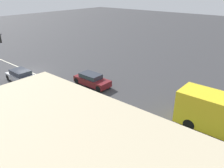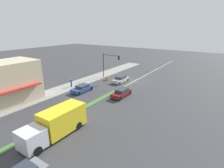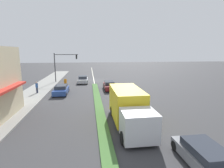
% 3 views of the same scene
% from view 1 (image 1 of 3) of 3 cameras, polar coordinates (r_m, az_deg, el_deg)
% --- Properties ---
extents(ground_plane, '(160.00, 160.00, 0.00)m').
position_cam_1_polar(ground_plane, '(18.02, 10.52, -10.17)').
color(ground_plane, '#38383A').
extents(lane_marking_center, '(0.16, 60.00, 0.01)m').
position_cam_1_polar(lane_marking_center, '(29.99, -20.55, 2.94)').
color(lane_marking_center, beige).
rests_on(lane_marking_center, ground).
extents(pedestrian, '(0.34, 0.34, 1.64)m').
position_cam_1_polar(pedestrian, '(17.82, -27.31, -9.43)').
color(pedestrian, '#282D42').
rests_on(pedestrian, sidewalk_right).
extents(sedan_maroon, '(1.73, 4.27, 1.34)m').
position_cam_1_polar(sedan_maroon, '(24.13, -5.29, 1.08)').
color(sedan_maroon, maroon).
rests_on(sedan_maroon, ground).
extents(sedan_silver, '(1.87, 4.27, 1.33)m').
position_cam_1_polar(sedan_silver, '(27.15, -22.52, 1.91)').
color(sedan_silver, '#B7BABF').
rests_on(sedan_silver, ground).
extents(coupe_blue, '(1.86, 4.12, 1.28)m').
position_cam_1_polar(coupe_blue, '(18.73, -16.62, -7.18)').
color(coupe_blue, '#284793').
rests_on(coupe_blue, ground).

